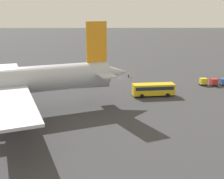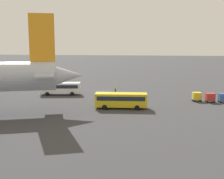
{
  "view_description": "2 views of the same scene",
  "coord_description": "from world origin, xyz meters",
  "px_view_note": "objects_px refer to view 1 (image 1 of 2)",
  "views": [
    {
      "loc": [
        3.77,
        87.21,
        20.16
      ],
      "look_at": [
        2.57,
        25.34,
        3.13
      ],
      "focal_mm": 45.0,
      "sensor_mm": 36.0,
      "label": 1
    },
    {
      "loc": [
        -15.67,
        75.34,
        12.55
      ],
      "look_at": [
        -6.96,
        25.84,
        4.72
      ],
      "focal_mm": 45.0,
      "sensor_mm": 36.0,
      "label": 2
    }
  ],
  "objects_px": {
    "shuttle_bus_near": "(86,77)",
    "cargo_cart_red": "(214,82)",
    "worker_person": "(129,75)",
    "cargo_cart_blue": "(224,82)",
    "cargo_cart_yellow": "(203,81)",
    "airplane": "(1,83)",
    "shuttle_bus_far": "(153,89)"
  },
  "relations": [
    {
      "from": "airplane",
      "to": "cargo_cart_red",
      "type": "height_order",
      "value": "airplane"
    },
    {
      "from": "shuttle_bus_near",
      "to": "cargo_cart_red",
      "type": "xyz_separation_m",
      "value": [
        -36.56,
        3.41,
        -0.71
      ]
    },
    {
      "from": "worker_person",
      "to": "cargo_cart_blue",
      "type": "distance_m",
      "value": 28.44
    },
    {
      "from": "airplane",
      "to": "cargo_cart_blue",
      "type": "height_order",
      "value": "airplane"
    },
    {
      "from": "shuttle_bus_near",
      "to": "cargo_cart_yellow",
      "type": "height_order",
      "value": "shuttle_bus_near"
    },
    {
      "from": "cargo_cart_red",
      "to": "worker_person",
      "type": "bearing_deg",
      "value": -25.38
    },
    {
      "from": "shuttle_bus_near",
      "to": "worker_person",
      "type": "relative_size",
      "value": 6.03
    },
    {
      "from": "cargo_cart_blue",
      "to": "cargo_cart_red",
      "type": "bearing_deg",
      "value": 2.83
    },
    {
      "from": "shuttle_bus_near",
      "to": "worker_person",
      "type": "height_order",
      "value": "shuttle_bus_near"
    },
    {
      "from": "shuttle_bus_far",
      "to": "shuttle_bus_near",
      "type": "bearing_deg",
      "value": -42.78
    },
    {
      "from": "cargo_cart_blue",
      "to": "cargo_cart_yellow",
      "type": "height_order",
      "value": "same"
    },
    {
      "from": "cargo_cart_red",
      "to": "shuttle_bus_far",
      "type": "bearing_deg",
      "value": 27.29
    },
    {
      "from": "shuttle_bus_far",
      "to": "cargo_cart_red",
      "type": "height_order",
      "value": "shuttle_bus_far"
    },
    {
      "from": "cargo_cart_red",
      "to": "cargo_cart_yellow",
      "type": "distance_m",
      "value": 2.88
    },
    {
      "from": "worker_person",
      "to": "cargo_cart_yellow",
      "type": "height_order",
      "value": "cargo_cart_yellow"
    },
    {
      "from": "cargo_cart_red",
      "to": "cargo_cart_yellow",
      "type": "bearing_deg",
      "value": -12.63
    },
    {
      "from": "cargo_cart_blue",
      "to": "cargo_cart_red",
      "type": "relative_size",
      "value": 1.0
    },
    {
      "from": "airplane",
      "to": "shuttle_bus_far",
      "type": "bearing_deg",
      "value": -178.66
    },
    {
      "from": "shuttle_bus_far",
      "to": "cargo_cart_blue",
      "type": "xyz_separation_m",
      "value": [
        -21.65,
        -9.86,
        -0.68
      ]
    },
    {
      "from": "airplane",
      "to": "shuttle_bus_near",
      "type": "distance_m",
      "value": 30.71
    },
    {
      "from": "cargo_cart_red",
      "to": "shuttle_bus_near",
      "type": "bearing_deg",
      "value": -5.33
    },
    {
      "from": "cargo_cart_blue",
      "to": "cargo_cart_yellow",
      "type": "bearing_deg",
      "value": -4.99
    },
    {
      "from": "shuttle_bus_far",
      "to": "cargo_cart_red",
      "type": "distance_m",
      "value": 21.21
    },
    {
      "from": "worker_person",
      "to": "cargo_cart_yellow",
      "type": "bearing_deg",
      "value": 153.04
    },
    {
      "from": "shuttle_bus_far",
      "to": "cargo_cart_red",
      "type": "bearing_deg",
      "value": -158.95
    },
    {
      "from": "cargo_cart_red",
      "to": "cargo_cart_yellow",
      "type": "xyz_separation_m",
      "value": [
        2.81,
        -0.63,
        0.0
      ]
    },
    {
      "from": "airplane",
      "to": "shuttle_bus_far",
      "type": "distance_m",
      "value": 35.37
    },
    {
      "from": "airplane",
      "to": "shuttle_bus_near",
      "type": "relative_size",
      "value": 5.07
    },
    {
      "from": "worker_person",
      "to": "cargo_cart_red",
      "type": "bearing_deg",
      "value": 154.62
    },
    {
      "from": "shuttle_bus_near",
      "to": "cargo_cart_red",
      "type": "relative_size",
      "value": 4.74
    },
    {
      "from": "shuttle_bus_far",
      "to": "cargo_cart_yellow",
      "type": "distance_m",
      "value": 19.09
    },
    {
      "from": "shuttle_bus_near",
      "to": "cargo_cart_red",
      "type": "bearing_deg",
      "value": 162.77
    }
  ]
}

